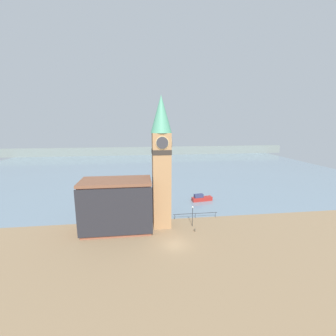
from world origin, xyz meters
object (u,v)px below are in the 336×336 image
(mooring_bollard_near, at_px, (195,230))
(lamp_post, at_px, (193,212))
(clock_tower, at_px, (161,159))
(pier_building, at_px, (117,205))
(boat_near, at_px, (201,198))

(mooring_bollard_near, xyz_separation_m, lamp_post, (0.07, 2.27, 2.50))
(clock_tower, relative_size, pier_building, 1.93)
(pier_building, xyz_separation_m, lamp_post, (14.32, -0.17, -2.04))
(pier_building, distance_m, boat_near, 24.68)
(clock_tower, xyz_separation_m, pier_building, (-8.42, -0.87, -8.31))
(mooring_bollard_near, relative_size, lamp_post, 0.15)
(boat_near, bearing_deg, mooring_bollard_near, -117.95)
(lamp_post, bearing_deg, mooring_bollard_near, -91.80)
(clock_tower, bearing_deg, lamp_post, -10.06)
(pier_building, bearing_deg, mooring_bollard_near, -9.75)
(clock_tower, bearing_deg, boat_near, 48.16)
(boat_near, relative_size, lamp_post, 1.34)
(clock_tower, bearing_deg, pier_building, -174.09)
(mooring_bollard_near, bearing_deg, clock_tower, 150.32)
(pier_building, relative_size, lamp_post, 3.15)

